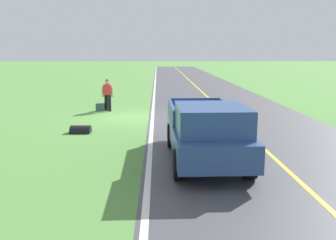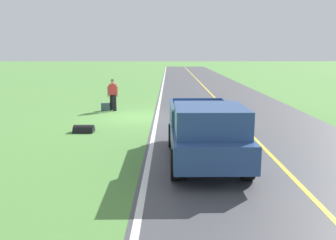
# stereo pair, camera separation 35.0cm
# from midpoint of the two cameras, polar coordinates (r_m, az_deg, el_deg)

# --- Properties ---
(ground_plane) EXTENTS (200.00, 200.00, 0.00)m
(ground_plane) POSITION_cam_midpoint_polar(r_m,az_deg,el_deg) (18.38, -5.60, 0.45)
(ground_plane) COLOR #568E42
(road_surface) EXTENTS (8.03, 120.00, 0.00)m
(road_surface) POSITION_cam_midpoint_polar(r_m,az_deg,el_deg) (18.65, 8.90, 0.52)
(road_surface) COLOR #47474C
(road_surface) RESTS_ON ground
(lane_edge_line) EXTENTS (0.16, 117.60, 0.00)m
(lane_edge_line) POSITION_cam_midpoint_polar(r_m,az_deg,el_deg) (18.34, -2.97, 0.48)
(lane_edge_line) COLOR silver
(lane_edge_line) RESTS_ON ground
(lane_centre_line) EXTENTS (0.14, 117.60, 0.00)m
(lane_centre_line) POSITION_cam_midpoint_polar(r_m,az_deg,el_deg) (18.65, 8.90, 0.53)
(lane_centre_line) COLOR gold
(lane_centre_line) RESTS_ON ground
(hitchhiker_walking) EXTENTS (0.62, 0.51, 1.75)m
(hitchhiker_walking) POSITION_cam_midpoint_polar(r_m,az_deg,el_deg) (20.42, -9.83, 4.14)
(hitchhiker_walking) COLOR black
(hitchhiker_walking) RESTS_ON ground
(suitcase_carried) EXTENTS (0.46, 0.21, 0.42)m
(suitcase_carried) POSITION_cam_midpoint_polar(r_m,az_deg,el_deg) (20.51, -10.96, 1.97)
(suitcase_carried) COLOR #384C56
(suitcase_carried) RESTS_ON ground
(pickup_truck_passing) EXTENTS (2.17, 5.43, 1.82)m
(pickup_truck_passing) POSITION_cam_midpoint_polar(r_m,az_deg,el_deg) (10.73, 5.06, -1.64)
(pickup_truck_passing) COLOR #2D4C84
(pickup_truck_passing) RESTS_ON ground
(drainage_culvert) EXTENTS (0.80, 0.60, 0.60)m
(drainage_culvert) POSITION_cam_midpoint_polar(r_m,az_deg,el_deg) (15.27, -14.02, -1.93)
(drainage_culvert) COLOR black
(drainage_culvert) RESTS_ON ground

